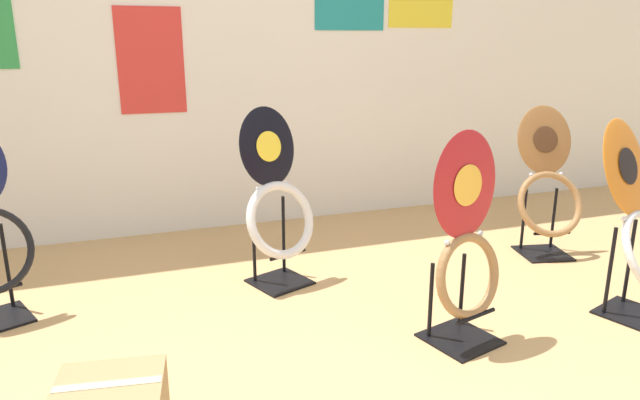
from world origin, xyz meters
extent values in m
cube|color=silver|center=(0.00, 2.50, 1.30)|extent=(8.00, 0.06, 2.60)
cube|color=red|center=(-0.48, 2.46, 1.14)|extent=(0.41, 0.01, 0.65)
cube|color=black|center=(1.52, 0.47, 0.01)|extent=(0.35, 0.35, 0.01)
cylinder|color=black|center=(1.40, 0.53, 0.22)|extent=(0.02, 0.02, 0.43)
cylinder|color=black|center=(1.59, 0.59, 0.22)|extent=(0.02, 0.02, 0.43)
ellipsoid|color=orange|center=(1.48, 0.60, 0.70)|extent=(0.41, 0.28, 0.44)
ellipsoid|color=black|center=(1.48, 0.59, 0.71)|extent=(0.18, 0.11, 0.17)
sphere|color=silver|center=(1.40, 0.50, 0.48)|extent=(0.02, 0.02, 0.02)
cube|color=black|center=(0.62, 0.55, 0.01)|extent=(0.34, 0.34, 0.01)
cylinder|color=black|center=(0.50, 0.61, 0.18)|extent=(0.02, 0.02, 0.34)
cylinder|color=black|center=(0.69, 0.66, 0.18)|extent=(0.02, 0.02, 0.34)
cylinder|color=black|center=(0.64, 0.47, 0.15)|extent=(0.22, 0.08, 0.02)
torus|color=#9E7042|center=(0.62, 0.53, 0.31)|extent=(0.39, 0.21, 0.37)
ellipsoid|color=#AD1E23|center=(0.61, 0.58, 0.69)|extent=(0.37, 0.14, 0.45)
ellipsoid|color=yellow|center=(0.61, 0.56, 0.69)|extent=(0.16, 0.06, 0.17)
sphere|color=silver|center=(0.51, 0.54, 0.47)|extent=(0.02, 0.02, 0.02)
sphere|color=silver|center=(0.71, 0.59, 0.47)|extent=(0.02, 0.02, 0.02)
cube|color=black|center=(1.67, 1.27, 0.01)|extent=(0.33, 0.33, 0.01)
cylinder|color=black|center=(1.60, 1.38, 0.20)|extent=(0.02, 0.02, 0.38)
cylinder|color=black|center=(1.79, 1.34, 0.20)|extent=(0.02, 0.02, 0.38)
cylinder|color=black|center=(1.65, 1.20, 0.16)|extent=(0.22, 0.07, 0.02)
torus|color=#9E7042|center=(1.67, 1.25, 0.33)|extent=(0.44, 0.30, 0.37)
ellipsoid|color=#936033|center=(1.70, 1.39, 0.69)|extent=(0.37, 0.22, 0.41)
ellipsoid|color=#4C2D19|center=(1.69, 1.38, 0.69)|extent=(0.16, 0.08, 0.15)
sphere|color=silver|center=(1.59, 1.35, 0.49)|extent=(0.02, 0.02, 0.02)
sphere|color=silver|center=(1.78, 1.31, 0.49)|extent=(0.02, 0.02, 0.02)
cylinder|color=black|center=(-1.27, 1.55, 0.22)|extent=(0.02, 0.02, 0.42)
cube|color=black|center=(0.04, 1.40, 0.01)|extent=(0.36, 0.36, 0.01)
cylinder|color=black|center=(-0.08, 1.45, 0.23)|extent=(0.02, 0.02, 0.44)
cylinder|color=black|center=(0.10, 1.52, 0.23)|extent=(0.02, 0.02, 0.44)
cylinder|color=black|center=(0.07, 1.33, 0.18)|extent=(0.22, 0.10, 0.02)
torus|color=silver|center=(0.05, 1.38, 0.36)|extent=(0.45, 0.32, 0.40)
ellipsoid|color=black|center=(0.01, 1.48, 0.73)|extent=(0.35, 0.21, 0.41)
ellipsoid|color=yellow|center=(0.02, 1.47, 0.74)|extent=(0.16, 0.09, 0.16)
sphere|color=silver|center=(-0.06, 1.41, 0.53)|extent=(0.02, 0.02, 0.02)
sphere|color=silver|center=(0.11, 1.48, 0.53)|extent=(0.02, 0.02, 0.02)
cube|color=#B7AD89|center=(-0.81, 0.27, 0.27)|extent=(0.32, 0.08, 0.00)
camera|label=1|loc=(-0.70, -1.35, 1.26)|focal=32.00mm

